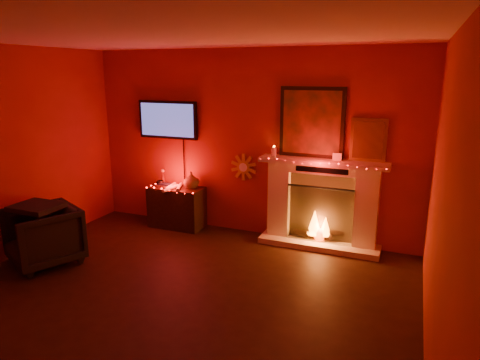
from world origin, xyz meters
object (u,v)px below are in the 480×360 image
object	(u,v)px
tv	(168,120)
sunburst_clock	(243,167)
fireplace	(321,195)
console_table	(177,205)
armchair	(43,236)

from	to	relation	value
tv	sunburst_clock	world-z (taller)	tv
fireplace	console_table	size ratio (longest dim) A/B	2.44
sunburst_clock	armchair	bearing A→B (deg)	-133.32
console_table	armchair	bearing A→B (deg)	-116.05
tv	armchair	xyz separation A→B (m)	(-0.65, -1.99, -1.28)
console_table	armchair	size ratio (longest dim) A/B	1.11
fireplace	armchair	xyz separation A→B (m)	(-3.09, -1.92, -0.36)
console_table	fireplace	bearing A→B (deg)	3.28
fireplace	armchair	distance (m)	3.66
armchair	console_table	bearing A→B (deg)	89.73
fireplace	console_table	xyz separation A→B (m)	(-2.21, -0.13, -0.37)
fireplace	armchair	bearing A→B (deg)	-148.10
tv	console_table	world-z (taller)	tv
sunburst_clock	console_table	bearing A→B (deg)	-167.96
fireplace	sunburst_clock	bearing A→B (deg)	175.63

